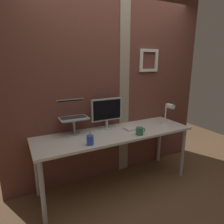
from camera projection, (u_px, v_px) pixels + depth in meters
ground_plane at (128, 185)px, 2.70m from camera, size 6.00×6.00×0.00m
brick_wall_back at (112, 87)px, 2.80m from camera, size 3.05×0.16×2.60m
desk at (116, 138)px, 2.56m from camera, size 2.08×0.63×0.77m
monitor at (107, 111)px, 2.64m from camera, size 0.44×0.18×0.42m
laptop_stand at (74, 124)px, 2.46m from camera, size 0.28×0.22×0.20m
laptop at (72, 113)px, 2.49m from camera, size 0.35×0.30×0.23m
desk_lamp at (168, 112)px, 2.82m from camera, size 0.12×0.20×0.31m
pen_cup at (90, 140)px, 2.15m from camera, size 0.08×0.08×0.17m
coffee_mug at (140, 131)px, 2.45m from camera, size 0.13×0.09×0.09m
paper_clutter_stack at (132, 128)px, 2.65m from camera, size 0.21×0.15×0.03m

